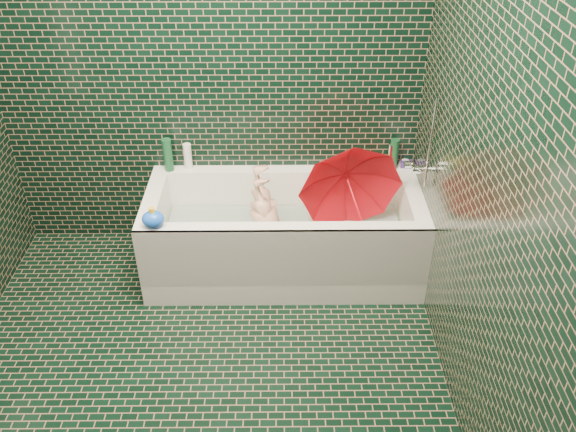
{
  "coord_description": "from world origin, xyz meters",
  "views": [
    {
      "loc": [
        0.45,
        -2.09,
        2.54
      ],
      "look_at": [
        0.47,
        0.82,
        0.54
      ],
      "focal_mm": 38.0,
      "sensor_mm": 36.0,
      "label": 1
    }
  ],
  "objects_px": {
    "bathtub": "(284,242)",
    "rubber_duck": "(374,163)",
    "umbrella": "(354,200)",
    "bath_toy": "(153,219)",
    "child": "(271,232)"
  },
  "relations": [
    {
      "from": "bath_toy",
      "to": "bathtub",
      "type": "bearing_deg",
      "value": 45.54
    },
    {
      "from": "bathtub",
      "to": "umbrella",
      "type": "bearing_deg",
      "value": -8.32
    },
    {
      "from": "bathtub",
      "to": "umbrella",
      "type": "relative_size",
      "value": 2.8
    },
    {
      "from": "umbrella",
      "to": "bath_toy",
      "type": "height_order",
      "value": "umbrella"
    },
    {
      "from": "child",
      "to": "bath_toy",
      "type": "distance_m",
      "value": 0.76
    },
    {
      "from": "child",
      "to": "bath_toy",
      "type": "relative_size",
      "value": 5.38
    },
    {
      "from": "bath_toy",
      "to": "umbrella",
      "type": "bearing_deg",
      "value": 34.85
    },
    {
      "from": "child",
      "to": "umbrella",
      "type": "height_order",
      "value": "umbrella"
    },
    {
      "from": "rubber_duck",
      "to": "bath_toy",
      "type": "bearing_deg",
      "value": -146.67
    },
    {
      "from": "bath_toy",
      "to": "child",
      "type": "bearing_deg",
      "value": 46.08
    },
    {
      "from": "rubber_duck",
      "to": "bath_toy",
      "type": "distance_m",
      "value": 1.47
    },
    {
      "from": "bathtub",
      "to": "rubber_duck",
      "type": "distance_m",
      "value": 0.78
    },
    {
      "from": "bathtub",
      "to": "bath_toy",
      "type": "relative_size",
      "value": 10.83
    },
    {
      "from": "rubber_duck",
      "to": "bath_toy",
      "type": "xyz_separation_m",
      "value": [
        -1.32,
        -0.65,
        0.02
      ]
    },
    {
      "from": "bathtub",
      "to": "rubber_duck",
      "type": "bearing_deg",
      "value": 30.54
    }
  ]
}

